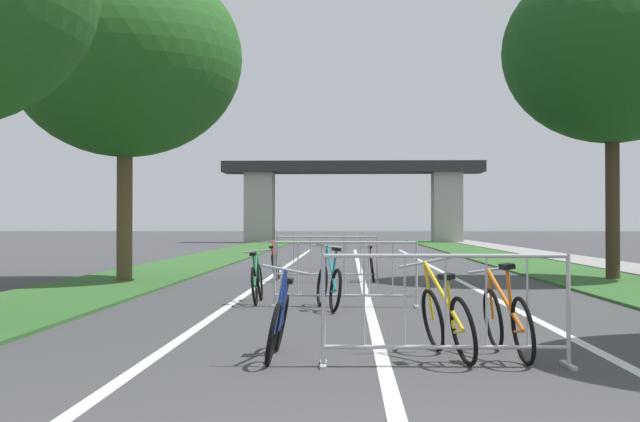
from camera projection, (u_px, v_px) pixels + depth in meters
grass_verge_left at (211, 258)px, 32.75m from camera, size 2.73×69.70×0.05m
grass_verge_right at (505, 259)px, 32.40m from camera, size 2.73×69.70×0.05m
sidewalk_path_right at (569, 258)px, 32.32m from camera, size 1.96×69.70×0.08m
lane_stripe_center at (360, 271)px, 24.23m from camera, size 0.14×40.32×0.01m
lane_stripe_right_lane at (442, 272)px, 24.15m from camera, size 0.14×40.32×0.01m
lane_stripe_left_lane at (279, 271)px, 24.30m from camera, size 0.14×40.32×0.01m
overpass_bridge at (353, 188)px, 61.70m from camera, size 18.30×3.24×5.69m
tree_left_pine_far at (125, 58)px, 19.76m from camera, size 5.29×5.29×7.34m
tree_right_oak_near at (612, 51)px, 20.44m from camera, size 5.09×5.09×7.54m
crowd_barrier_nearest at (446, 311)px, 8.14m from camera, size 2.35×0.47×1.05m
crowd_barrier_second at (345, 274)px, 13.99m from camera, size 2.36×0.57×1.05m
crowd_barrier_third at (327, 259)px, 19.84m from camera, size 2.35×0.51×1.05m
bicycle_purple_0 at (372, 266)px, 20.21m from camera, size 0.50×1.66×0.85m
bicycle_green_1 at (257, 282)px, 14.62m from camera, size 0.47×1.66×0.89m
bicycle_orange_2 at (507, 320)px, 8.69m from camera, size 0.48×1.72×0.95m
bicycle_yellow_3 at (447, 321)px, 8.59m from camera, size 0.70×1.63×0.99m
bicycle_blue_4 at (278, 324)px, 8.62m from camera, size 0.43×1.56×0.95m
bicycle_red_5 at (275, 265)px, 20.46m from camera, size 0.48×1.67×0.97m
bicycle_teal_6 at (329, 285)px, 13.58m from camera, size 0.52×1.69×1.01m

